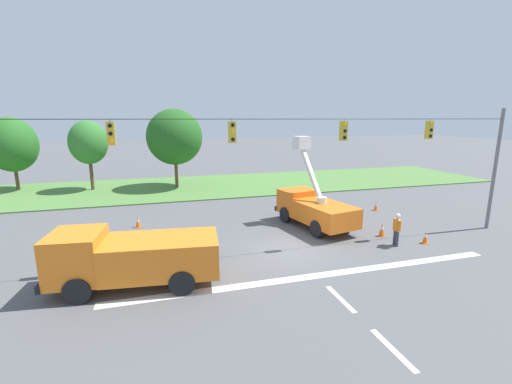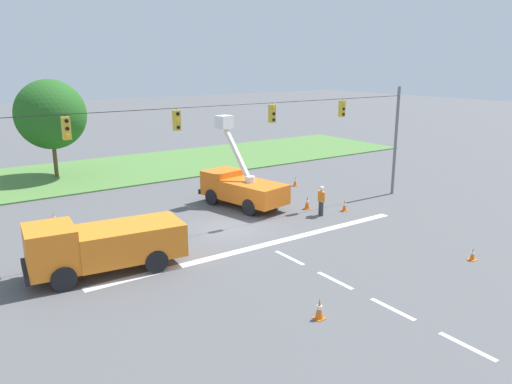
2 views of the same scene
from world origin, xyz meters
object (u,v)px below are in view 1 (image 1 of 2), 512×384
(road_worker, at_px, (397,228))
(traffic_cone_foreground_right, at_px, (376,206))
(tree_far_west, at_px, (12,145))
(utility_truck_bucket_lift, at_px, (313,207))
(tree_centre, at_px, (175,137))
(utility_truck_support_near, at_px, (133,256))
(traffic_cone_foreground_left, at_px, (138,222))
(traffic_cone_mid_left, at_px, (382,229))
(tree_west, at_px, (88,143))
(traffic_cone_near_bucket, at_px, (425,237))

(road_worker, xyz_separation_m, traffic_cone_foreground_right, (3.32, 6.44, -0.65))
(tree_far_west, distance_m, utility_truck_bucket_lift, 27.99)
(tree_centre, xyz_separation_m, utility_truck_support_near, (-2.88, -19.92, -3.64))
(utility_truck_bucket_lift, bearing_deg, traffic_cone_foreground_left, 165.14)
(tree_far_west, distance_m, traffic_cone_mid_left, 32.16)
(tree_centre, bearing_deg, tree_west, 173.74)
(road_worker, distance_m, traffic_cone_near_bucket, 1.90)
(utility_truck_support_near, bearing_deg, traffic_cone_mid_left, 9.69)
(tree_west, height_order, road_worker, tree_west)
(traffic_cone_foreground_left, bearing_deg, tree_centre, 75.59)
(traffic_cone_foreground_left, distance_m, traffic_cone_foreground_right, 16.62)
(traffic_cone_near_bucket, bearing_deg, traffic_cone_foreground_right, 76.84)
(tree_far_west, relative_size, traffic_cone_foreground_left, 9.26)
(tree_west, distance_m, traffic_cone_foreground_right, 25.46)
(tree_centre, height_order, traffic_cone_mid_left, tree_centre)
(road_worker, relative_size, traffic_cone_foreground_right, 2.50)
(tree_far_west, bearing_deg, road_worker, -41.54)
(traffic_cone_foreground_left, height_order, traffic_cone_mid_left, traffic_cone_mid_left)
(utility_truck_support_near, xyz_separation_m, road_worker, (13.08, 0.79, -0.25))
(traffic_cone_foreground_left, relative_size, traffic_cone_near_bucket, 1.05)
(traffic_cone_foreground_right, bearing_deg, utility_truck_support_near, -156.22)
(road_worker, relative_size, traffic_cone_near_bucket, 2.55)
(traffic_cone_mid_left, height_order, traffic_cone_near_bucket, traffic_cone_mid_left)
(utility_truck_bucket_lift, bearing_deg, tree_west, 133.96)
(utility_truck_bucket_lift, bearing_deg, traffic_cone_mid_left, -43.57)
(road_worker, height_order, traffic_cone_mid_left, road_worker)
(tree_centre, distance_m, traffic_cone_foreground_left, 13.21)
(utility_truck_bucket_lift, distance_m, utility_truck_support_near, 11.52)
(traffic_cone_foreground_left, bearing_deg, tree_west, 109.53)
(traffic_cone_foreground_left, bearing_deg, traffic_cone_mid_left, -22.61)
(tree_far_west, xyz_separation_m, utility_truck_bucket_lift, (21.74, -17.38, -3.02))
(traffic_cone_foreground_right, bearing_deg, traffic_cone_near_bucket, -103.16)
(tree_centre, relative_size, traffic_cone_foreground_right, 10.60)
(tree_west, bearing_deg, traffic_cone_foreground_left, -70.47)
(tree_far_west, height_order, traffic_cone_foreground_left, tree_far_west)
(traffic_cone_foreground_left, xyz_separation_m, traffic_cone_near_bucket, (15.07, -7.25, -0.02))
(tree_centre, relative_size, road_worker, 4.25)
(tree_west, bearing_deg, utility_truck_bucket_lift, -46.04)
(tree_west, height_order, utility_truck_bucket_lift, tree_west)
(tree_centre, xyz_separation_m, traffic_cone_foreground_left, (-3.09, -12.02, -4.53))
(tree_west, relative_size, utility_truck_support_near, 0.96)
(utility_truck_bucket_lift, bearing_deg, traffic_cone_near_bucket, -44.52)
(tree_centre, bearing_deg, utility_truck_support_near, -98.24)
(traffic_cone_near_bucket, bearing_deg, traffic_cone_mid_left, 133.75)
(tree_far_west, xyz_separation_m, utility_truck_support_near, (11.41, -22.49, -3.03))
(tree_far_west, height_order, traffic_cone_near_bucket, tree_far_west)
(utility_truck_bucket_lift, distance_m, traffic_cone_near_bucket, 6.43)
(tree_west, bearing_deg, tree_centre, -6.26)
(utility_truck_support_near, relative_size, traffic_cone_near_bucket, 9.72)
(utility_truck_support_near, bearing_deg, utility_truck_bucket_lift, 26.31)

